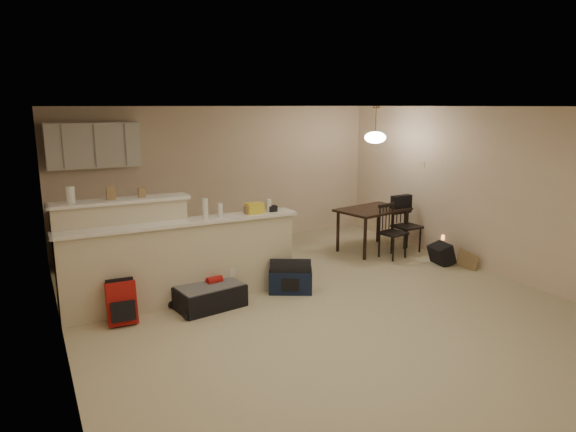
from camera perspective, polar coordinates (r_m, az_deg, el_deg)
room at (r=6.33m, az=3.73°, el=0.67°), size 7.00×7.02×2.50m
breakfast_bar at (r=6.73m, az=-13.80°, el=-4.61°), size 3.08×0.58×1.39m
upper_cabinets at (r=8.71m, az=-20.84°, el=7.37°), size 1.40×0.34×0.70m
kitchen_counter at (r=8.83m, az=-18.74°, el=-1.98°), size 1.80×0.60×0.90m
thermostat at (r=9.30m, az=14.67°, el=5.55°), size 0.02×0.12×0.12m
jar at (r=6.52m, az=-23.02°, el=2.20°), size 0.10×0.10×0.20m
cereal_box at (r=6.57m, az=-19.08°, el=2.39°), size 0.10×0.07×0.16m
small_box at (r=6.64m, az=-15.95°, el=2.51°), size 0.08×0.06×0.12m
bottle_a at (r=6.66m, az=-9.17°, el=0.84°), size 0.07×0.07×0.26m
bottle_b at (r=6.73m, az=-7.53°, el=0.66°), size 0.06×0.06×0.18m
bag_lump at (r=6.91m, az=-3.75°, el=0.88°), size 0.22×0.18×0.14m
pouch at (r=7.02m, az=-1.77°, el=0.83°), size 0.12×0.10×0.08m
extra_item_x at (r=6.99m, az=-2.13°, el=1.16°), size 0.07×0.07×0.17m
extra_item_y at (r=6.88m, az=-4.39°, el=0.67°), size 0.11×0.10×0.11m
dining_table at (r=9.08m, az=9.38°, el=0.26°), size 1.33×1.02×0.75m
pendant_lamp at (r=8.90m, az=9.68°, el=8.66°), size 0.36×0.36×0.62m
dining_chair_near at (r=8.74m, az=11.59°, el=-1.70°), size 0.46×0.45×0.90m
dining_chair_far at (r=9.15m, az=13.09°, el=-0.97°), size 0.44×0.42×0.96m
suitcase at (r=6.66m, az=-8.75°, el=-8.81°), size 0.90×0.66×0.28m
red_backpack at (r=6.39m, az=-18.02°, el=-9.17°), size 0.34×0.22×0.50m
navy_duffel at (r=7.09m, az=0.28°, el=-7.20°), size 0.66×0.56×0.32m
black_daypack at (r=8.66m, az=16.69°, el=-4.10°), size 0.30×0.39×0.32m
cardboard_sheet at (r=8.53m, az=19.33°, el=-4.68°), size 0.07×0.36×0.27m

